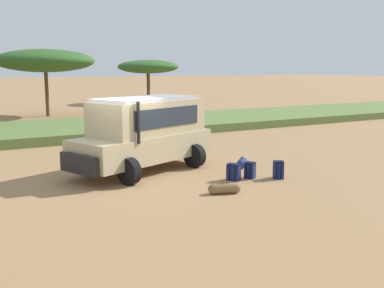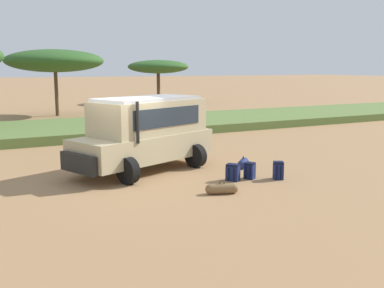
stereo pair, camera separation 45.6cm
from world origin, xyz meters
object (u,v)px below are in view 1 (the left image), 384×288
acacia_tree_centre_back (45,61)px  acacia_tree_right_mid (148,67)px  backpack_beside_front_wheel (278,170)px  duffel_bag_low_black_case (224,188)px  duffel_bag_soft_canvas (242,163)px  backpack_cluster_center (234,172)px  backpack_near_rear_wheel (250,170)px  safari_vehicle (145,132)px

acacia_tree_centre_back → acacia_tree_right_mid: bearing=34.8°
backpack_beside_front_wheel → duffel_bag_low_black_case: 2.46m
duffel_bag_low_black_case → acacia_tree_right_mid: acacia_tree_right_mid is taller
duffel_bag_soft_canvas → acacia_tree_right_mid: size_ratio=0.12×
backpack_cluster_center → duffel_bag_low_black_case: backpack_cluster_center is taller
backpack_cluster_center → duffel_bag_soft_canvas: 1.89m
backpack_beside_front_wheel → backpack_near_rear_wheel: backpack_beside_front_wheel is taller
backpack_beside_front_wheel → backpack_near_rear_wheel: (-0.74, 0.46, -0.02)m
duffel_bag_low_black_case → acacia_tree_centre_back: (0.02, 22.78, 3.73)m
acacia_tree_centre_back → safari_vehicle: bearing=-92.3°
backpack_cluster_center → acacia_tree_right_mid: acacia_tree_right_mid is taller
backpack_near_rear_wheel → backpack_beside_front_wheel: bearing=-32.0°
safari_vehicle → acacia_tree_centre_back: acacia_tree_centre_back is taller
acacia_tree_right_mid → backpack_near_rear_wheel: bearing=-108.0°
safari_vehicle → backpack_near_rear_wheel: bearing=-47.4°
safari_vehicle → backpack_beside_front_wheel: 4.50m
backpack_near_rear_wheel → duffel_bag_soft_canvas: bearing=63.6°
backpack_cluster_center → duffel_bag_low_black_case: 1.52m
safari_vehicle → duffel_bag_low_black_case: bearing=-78.5°
backpack_cluster_center → acacia_tree_centre_back: size_ratio=0.08×
safari_vehicle → duffel_bag_soft_canvas: 3.51m
backpack_beside_front_wheel → backpack_cluster_center: size_ratio=1.08×
safari_vehicle → backpack_beside_front_wheel: size_ratio=9.67×
backpack_near_rear_wheel → duffel_bag_low_black_case: (-1.65, -1.06, -0.11)m
acacia_tree_right_mid → acacia_tree_centre_back: bearing=-145.2°
backpack_cluster_center → duffel_bag_low_black_case: (-1.06, -1.09, -0.11)m
backpack_cluster_center → backpack_near_rear_wheel: bearing=-3.4°
duffel_bag_low_black_case → acacia_tree_centre_back: bearing=89.9°
duffel_bag_soft_canvas → acacia_tree_centre_back: acacia_tree_centre_back is taller
backpack_cluster_center → safari_vehicle: bearing=125.0°
acacia_tree_centre_back → acacia_tree_right_mid: 13.70m
backpack_near_rear_wheel → duffel_bag_low_black_case: 1.96m
duffel_bag_low_black_case → backpack_cluster_center: bearing=46.0°
backpack_beside_front_wheel → duffel_bag_low_black_case: bearing=-165.9°
duffel_bag_low_black_case → acacia_tree_right_mid: size_ratio=0.15×
backpack_cluster_center → backpack_near_rear_wheel: backpack_cluster_center is taller
backpack_beside_front_wheel → acacia_tree_right_mid: 31.46m
duffel_bag_soft_canvas → duffel_bag_low_black_case: bearing=-133.6°
backpack_beside_front_wheel → duffel_bag_soft_canvas: size_ratio=0.81×
backpack_near_rear_wheel → acacia_tree_right_mid: size_ratio=0.09×
duffel_bag_low_black_case → acacia_tree_centre_back: 23.09m
backpack_cluster_center → duffel_bag_low_black_case: bearing=-134.0°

